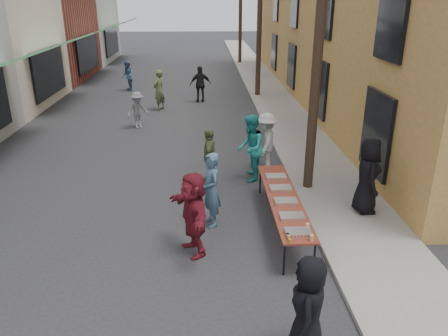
{
  "coord_description": "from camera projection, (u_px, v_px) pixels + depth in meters",
  "views": [
    {
      "loc": [
        1.49,
        -7.94,
        5.02
      ],
      "look_at": [
        1.91,
        1.43,
        1.3
      ],
      "focal_mm": 35.0,
      "sensor_mm": 36.0,
      "label": 1
    }
  ],
  "objects": [
    {
      "name": "cup_stack",
      "position": [
        312.0,
        238.0,
        8.12
      ],
      "size": [
        0.08,
        0.08,
        0.12
      ],
      "primitive_type": "cylinder",
      "color": "tan",
      "rests_on": "serving_table"
    },
    {
      "name": "condiment_jar_c",
      "position": [
        288.0,
        235.0,
        8.25
      ],
      "size": [
        0.07,
        0.07,
        0.08
      ],
      "primitive_type": "cylinder",
      "color": "#A57F26",
      "rests_on": "serving_table"
    },
    {
      "name": "passerby_right",
      "position": [
        159.0,
        90.0,
        20.17
      ],
      "size": [
        0.73,
        0.81,
        1.86
      ],
      "primitive_type": "imported",
      "rotation": [
        0.0,
        0.0,
        4.19
      ],
      "color": "#566138",
      "rests_on": "ground"
    },
    {
      "name": "sidewalk",
      "position": [
        270.0,
        95.0,
        23.28
      ],
      "size": [
        2.2,
        60.0,
        0.1
      ],
      "primitive_type": "cube",
      "color": "gray",
      "rests_on": "ground"
    },
    {
      "name": "condiment_jar_a",
      "position": [
        290.0,
        241.0,
        8.06
      ],
      "size": [
        0.07,
        0.07,
        0.08
      ],
      "primitive_type": "cylinder",
      "color": "#A57F26",
      "rests_on": "serving_table"
    },
    {
      "name": "passerby_mid",
      "position": [
        201.0,
        84.0,
        21.68
      ],
      "size": [
        1.1,
        0.58,
        1.79
      ],
      "primitive_type": "imported",
      "rotation": [
        0.0,
        0.0,
        3.29
      ],
      "color": "black",
      "rests_on": "ground"
    },
    {
      "name": "catering_tray_buns_end",
      "position": [
        276.0,
        177.0,
        10.9
      ],
      "size": [
        0.5,
        0.33,
        0.08
      ],
      "primitive_type": "cube",
      "color": "tan",
      "rests_on": "serving_table"
    },
    {
      "name": "guest_queue_back",
      "position": [
        193.0,
        214.0,
        8.85
      ],
      "size": [
        1.09,
        1.73,
        1.79
      ],
      "primitive_type": "imported",
      "rotation": [
        0.0,
        0.0,
        -1.2
      ],
      "color": "maroon",
      "rests_on": "ground"
    },
    {
      "name": "utility_pole_near",
      "position": [
        320.0,
        18.0,
        10.46
      ],
      "size": [
        0.26,
        0.26,
        9.0
      ],
      "primitive_type": "cylinder",
      "color": "#2D2116",
      "rests_on": "ground"
    },
    {
      "name": "catering_tray_foil_b",
      "position": [
        292.0,
        216.0,
        8.95
      ],
      "size": [
        0.5,
        0.33,
        0.08
      ],
      "primitive_type": "cube",
      "color": "#B2B2B7",
      "rests_on": "serving_table"
    },
    {
      "name": "passerby_far",
      "position": [
        128.0,
        76.0,
        24.27
      ],
      "size": [
        0.84,
        0.95,
        1.66
      ],
      "primitive_type": "imported",
      "rotation": [
        0.0,
        0.0,
        5.01
      ],
      "color": "#476889",
      "rests_on": "ground"
    },
    {
      "name": "utility_pole_mid",
      "position": [
        260.0,
        6.0,
        21.6
      ],
      "size": [
        0.26,
        0.26,
        9.0
      ],
      "primitive_type": "cylinder",
      "color": "#2D2116",
      "rests_on": "ground"
    },
    {
      "name": "serving_table",
      "position": [
        283.0,
        199.0,
        9.91
      ],
      "size": [
        0.7,
        4.0,
        0.75
      ],
      "color": "maroon",
      "rests_on": "ground"
    },
    {
      "name": "guest_front_d",
      "position": [
        266.0,
        142.0,
        13.22
      ],
      "size": [
        0.95,
        1.28,
        1.76
      ],
      "primitive_type": "imported",
      "rotation": [
        0.0,
        0.0,
        -1.85
      ],
      "color": "beige",
      "rests_on": "ground"
    },
    {
      "name": "passerby_left",
      "position": [
        138.0,
        110.0,
        17.47
      ],
      "size": [
        1.08,
        0.99,
        1.46
      ],
      "primitive_type": "imported",
      "rotation": [
        0.0,
        0.0,
        0.63
      ],
      "color": "slate",
      "rests_on": "ground"
    },
    {
      "name": "guest_front_c",
      "position": [
        250.0,
        148.0,
        12.41
      ],
      "size": [
        0.85,
        1.03,
        1.93
      ],
      "primitive_type": "imported",
      "rotation": [
        0.0,
        0.0,
        -1.71
      ],
      "color": "teal",
      "rests_on": "ground"
    },
    {
      "name": "guest_front_e",
      "position": [
        210.0,
        156.0,
        12.25
      ],
      "size": [
        0.53,
        1.0,
        1.62
      ],
      "primitive_type": "imported",
      "rotation": [
        0.0,
        0.0,
        -1.72
      ],
      "color": "#61693D",
      "rests_on": "ground"
    },
    {
      "name": "catering_tray_sausage",
      "position": [
        298.0,
        232.0,
        8.35
      ],
      "size": [
        0.5,
        0.33,
        0.08
      ],
      "primitive_type": "cube",
      "color": "maroon",
      "rests_on": "serving_table"
    },
    {
      "name": "utility_pole_far",
      "position": [
        241.0,
        3.0,
        32.75
      ],
      "size": [
        0.26,
        0.26,
        9.0
      ],
      "primitive_type": "cylinder",
      "color": "#2D2116",
      "rests_on": "ground"
    },
    {
      "name": "condiment_jar_b",
      "position": [
        289.0,
        238.0,
        8.16
      ],
      "size": [
        0.07,
        0.07,
        0.08
      ],
      "primitive_type": "cylinder",
      "color": "#A57F26",
      "rests_on": "serving_table"
    },
    {
      "name": "catering_tray_buns",
      "position": [
        286.0,
        202.0,
        9.6
      ],
      "size": [
        0.5,
        0.33,
        0.08
      ],
      "primitive_type": "cube",
      "color": "tan",
      "rests_on": "serving_table"
    },
    {
      "name": "guest_front_a",
      "position": [
        308.0,
        309.0,
        6.25
      ],
      "size": [
        0.73,
        0.93,
        1.68
      ],
      "primitive_type": "imported",
      "rotation": [
        0.0,
        0.0,
        -1.83
      ],
      "color": "black",
      "rests_on": "ground"
    },
    {
      "name": "guest_front_b",
      "position": [
        211.0,
        190.0,
        9.96
      ],
      "size": [
        0.61,
        0.75,
        1.76
      ],
      "primitive_type": "imported",
      "rotation": [
        0.0,
        0.0,
        -1.24
      ],
      "color": "#42637F",
      "rests_on": "ground"
    },
    {
      "name": "server",
      "position": [
        367.0,
        176.0,
        10.36
      ],
      "size": [
        0.64,
        0.94,
        1.85
      ],
      "primitive_type": "imported",
      "rotation": [
        0.0,
        0.0,
        1.51
      ],
      "color": "black",
      "rests_on": "sidewalk"
    },
    {
      "name": "ground",
      "position": [
        136.0,
        252.0,
        9.16
      ],
      "size": [
        120.0,
        120.0,
        0.0
      ],
      "primitive_type": "plane",
      "color": "#28282B",
      "rests_on": "ground"
    },
    {
      "name": "catering_tray_foil_d",
      "position": [
        281.0,
        188.0,
        10.25
      ],
      "size": [
        0.5,
        0.33,
        0.08
      ],
      "primitive_type": "cube",
      "color": "#B2B2B7",
      "rests_on": "serving_table"
    }
  ]
}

